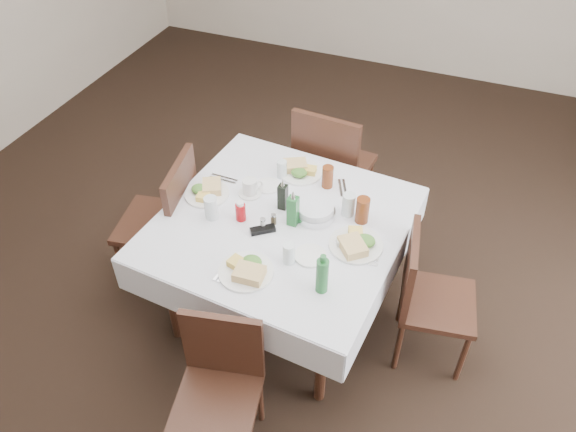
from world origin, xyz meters
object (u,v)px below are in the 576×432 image
(ketchup_bottle, at_px, (241,211))
(coffee_mug, at_px, (250,188))
(chair_south, at_px, (220,379))
(water_s, at_px, (289,253))
(bread_basket, at_px, (315,211))
(oil_cruet_dark, at_px, (283,196))
(oil_cruet_green, at_px, (293,210))
(chair_west, at_px, (168,216))
(green_bottle, at_px, (322,275))
(water_e, at_px, (349,205))
(water_w, at_px, (211,208))
(water_n, at_px, (282,169))
(dining_table, at_px, (281,231))
(chair_north, at_px, (330,163))
(chair_east, at_px, (424,292))

(ketchup_bottle, height_order, coffee_mug, ketchup_bottle)
(chair_south, relative_size, coffee_mug, 6.04)
(water_s, height_order, ketchup_bottle, ketchup_bottle)
(bread_basket, height_order, oil_cruet_dark, oil_cruet_dark)
(oil_cruet_green, height_order, ketchup_bottle, oil_cruet_green)
(chair_west, bearing_deg, green_bottle, -18.88)
(green_bottle, bearing_deg, chair_west, 161.12)
(oil_cruet_dark, xyz_separation_m, oil_cruet_green, (0.10, -0.10, 0.01))
(water_e, xyz_separation_m, water_w, (-0.71, -0.31, 0.00))
(chair_west, relative_size, green_bottle, 4.03)
(water_e, bearing_deg, chair_south, -105.05)
(coffee_mug, xyz_separation_m, green_bottle, (0.64, -0.55, 0.06))
(water_w, distance_m, green_bottle, 0.81)
(chair_south, distance_m, water_e, 1.18)
(bread_basket, bearing_deg, ketchup_bottle, -154.82)
(water_s, relative_size, coffee_mug, 0.86)
(coffee_mug, bearing_deg, water_e, 3.87)
(water_n, height_order, oil_cruet_green, oil_cruet_green)
(water_w, xyz_separation_m, ketchup_bottle, (0.16, 0.05, -0.01))
(coffee_mug, bearing_deg, water_n, 63.69)
(dining_table, xyz_separation_m, oil_cruet_dark, (-0.03, 0.11, 0.17))
(water_n, xyz_separation_m, bread_basket, (0.32, -0.27, -0.02))
(oil_cruet_green, xyz_separation_m, coffee_mug, (-0.33, 0.15, -0.05))
(chair_south, height_order, water_e, water_e)
(chair_north, bearing_deg, green_bottle, -73.87)
(dining_table, distance_m, coffee_mug, 0.33)
(chair_east, height_order, green_bottle, green_bottle)
(coffee_mug, bearing_deg, ketchup_bottle, -78.90)
(chair_north, height_order, chair_east, chair_north)
(water_e, bearing_deg, dining_table, -149.36)
(bread_basket, distance_m, green_bottle, 0.55)
(chair_south, relative_size, green_bottle, 3.54)
(chair_west, xyz_separation_m, water_n, (0.62, 0.38, 0.27))
(oil_cruet_green, bearing_deg, dining_table, -175.10)
(water_n, xyz_separation_m, water_e, (0.48, -0.18, 0.01))
(chair_west, bearing_deg, oil_cruet_green, 0.69)
(chair_east, distance_m, water_s, 0.82)
(bread_basket, xyz_separation_m, green_bottle, (0.21, -0.51, 0.07))
(green_bottle, bearing_deg, chair_east, 41.07)
(chair_north, xyz_separation_m, chair_west, (-0.78, -0.88, -0.02))
(dining_table, xyz_separation_m, water_s, (0.16, -0.28, 0.14))
(water_n, height_order, bread_basket, water_n)
(water_n, distance_m, ketchup_bottle, 0.46)
(water_n, relative_size, bread_basket, 0.50)
(dining_table, relative_size, coffee_mug, 10.35)
(chair_west, xyz_separation_m, green_bottle, (1.15, -0.39, 0.32))
(chair_west, distance_m, oil_cruet_green, 0.89)
(chair_south, bearing_deg, chair_north, 90.94)
(chair_south, bearing_deg, bread_basket, 82.90)
(oil_cruet_dark, relative_size, coffee_mug, 1.47)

